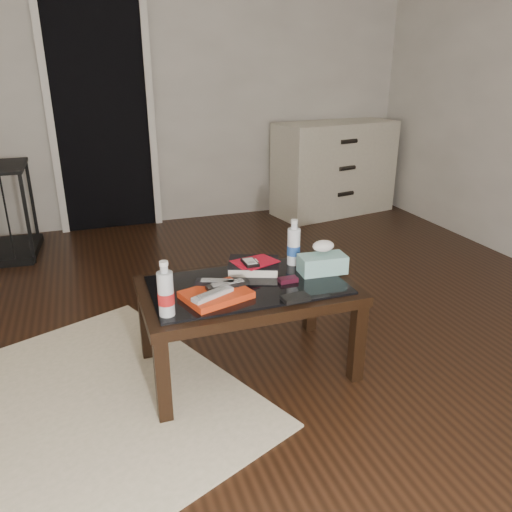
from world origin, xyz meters
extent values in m
plane|color=black|center=(0.00, 0.00, 0.00)|extent=(5.00, 5.00, 0.00)
plane|color=beige|center=(0.00, 2.50, 1.35)|extent=(5.00, 0.00, 5.00)
cube|color=black|center=(-0.40, 2.47, 1.00)|extent=(0.80, 0.05, 2.00)
cube|color=silver|center=(-0.82, 2.44, 1.00)|extent=(0.06, 0.04, 2.04)
cube|color=silver|center=(0.02, 2.44, 1.00)|extent=(0.06, 0.04, 2.04)
cube|color=black|center=(-0.40, -0.41, 0.20)|extent=(0.06, 0.06, 0.40)
cube|color=black|center=(0.52, -0.41, 0.20)|extent=(0.06, 0.06, 0.40)
cube|color=black|center=(-0.40, 0.11, 0.20)|extent=(0.06, 0.06, 0.40)
cube|color=black|center=(0.52, 0.11, 0.20)|extent=(0.06, 0.06, 0.40)
cube|color=black|center=(0.06, -0.15, 0.43)|extent=(1.00, 0.60, 0.05)
cube|color=black|center=(0.06, -0.15, 0.46)|extent=(0.90, 0.50, 0.01)
cube|color=beige|center=(1.76, 2.23, 0.45)|extent=(1.27, 0.71, 0.90)
cylinder|color=black|center=(1.76, 1.97, 0.25)|extent=(0.18, 0.07, 0.04)
cylinder|color=black|center=(1.76, 1.97, 0.50)|extent=(0.18, 0.07, 0.04)
cylinder|color=black|center=(1.76, 1.97, 0.75)|extent=(0.18, 0.07, 0.04)
cube|color=black|center=(-1.04, 1.72, 0.35)|extent=(0.03, 0.03, 0.70)
cube|color=black|center=(-1.04, 2.28, 0.35)|extent=(0.03, 0.03, 0.70)
cube|color=red|center=(-0.12, -0.25, 0.48)|extent=(0.33, 0.28, 0.03)
cube|color=#AFAEB3|center=(-0.14, -0.29, 0.50)|extent=(0.20, 0.13, 0.02)
cube|color=black|center=(-0.06, -0.21, 0.50)|extent=(0.20, 0.07, 0.02)
cube|color=black|center=(-0.09, -0.18, 0.50)|extent=(0.20, 0.13, 0.02)
cube|color=black|center=(0.14, 0.00, 0.48)|extent=(0.31, 0.28, 0.05)
cube|color=#B10B20|center=(0.13, -0.01, 0.51)|extent=(0.21, 0.17, 0.01)
cube|color=black|center=(0.11, -0.04, 0.52)|extent=(0.07, 0.11, 0.02)
cube|color=#330B17|center=(0.25, -0.19, 0.47)|extent=(0.09, 0.05, 0.02)
cube|color=black|center=(0.21, -0.39, 0.47)|extent=(0.12, 0.08, 0.02)
cylinder|color=silver|center=(-0.35, -0.33, 0.58)|extent=(0.07, 0.07, 0.24)
cylinder|color=white|center=(0.36, 0.01, 0.58)|extent=(0.08, 0.08, 0.24)
cube|color=teal|center=(0.45, -0.14, 0.51)|extent=(0.24, 0.14, 0.09)
camera|label=1|loc=(-0.61, -2.19, 1.44)|focal=35.00mm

